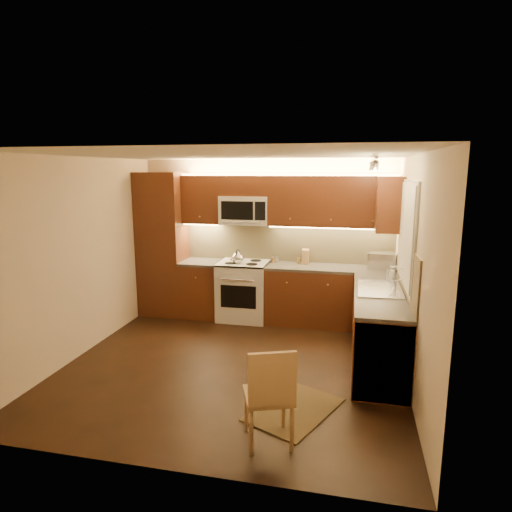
% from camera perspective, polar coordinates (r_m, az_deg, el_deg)
% --- Properties ---
extents(floor, '(4.00, 4.00, 0.01)m').
position_cam_1_polar(floor, '(5.58, -2.80, -13.72)').
color(floor, black).
rests_on(floor, ground).
extents(ceiling, '(4.00, 4.00, 0.01)m').
position_cam_1_polar(ceiling, '(5.07, -3.07, 12.88)').
color(ceiling, beige).
rests_on(ceiling, ground).
extents(wall_back, '(4.00, 0.01, 2.50)m').
position_cam_1_polar(wall_back, '(7.10, 1.32, 2.23)').
color(wall_back, beige).
rests_on(wall_back, ground).
extents(wall_front, '(4.00, 0.01, 2.50)m').
position_cam_1_polar(wall_front, '(3.36, -12.01, -8.03)').
color(wall_front, beige).
rests_on(wall_front, ground).
extents(wall_left, '(0.01, 4.00, 2.50)m').
position_cam_1_polar(wall_left, '(6.02, -21.62, -0.14)').
color(wall_left, beige).
rests_on(wall_left, ground).
extents(wall_right, '(0.01, 4.00, 2.50)m').
position_cam_1_polar(wall_right, '(5.05, 19.56, -2.02)').
color(wall_right, beige).
rests_on(wall_right, ground).
extents(pantry, '(0.70, 0.60, 2.30)m').
position_cam_1_polar(pantry, '(7.33, -11.91, 1.49)').
color(pantry, '#45210E').
rests_on(pantry, floor).
extents(base_cab_back_left, '(0.62, 0.60, 0.86)m').
position_cam_1_polar(base_cab_back_left, '(7.24, -6.90, -4.31)').
color(base_cab_back_left, '#45210E').
rests_on(base_cab_back_left, floor).
extents(counter_back_left, '(0.62, 0.60, 0.04)m').
position_cam_1_polar(counter_back_left, '(7.14, -6.98, -0.82)').
color(counter_back_left, '#33302E').
rests_on(counter_back_left, base_cab_back_left).
extents(base_cab_back_right, '(1.92, 0.60, 0.86)m').
position_cam_1_polar(base_cab_back_right, '(6.86, 9.40, -5.24)').
color(base_cab_back_right, '#45210E').
rests_on(base_cab_back_right, floor).
extents(counter_back_right, '(1.92, 0.60, 0.04)m').
position_cam_1_polar(counter_back_right, '(6.75, 9.51, -1.57)').
color(counter_back_right, '#33302E').
rests_on(counter_back_right, base_cab_back_right).
extents(base_cab_right, '(0.60, 2.00, 0.86)m').
position_cam_1_polar(base_cab_right, '(5.63, 15.46, -9.16)').
color(base_cab_right, '#45210E').
rests_on(base_cab_right, floor).
extents(counter_right, '(0.60, 2.00, 0.04)m').
position_cam_1_polar(counter_right, '(5.49, 15.70, -4.75)').
color(counter_right, '#33302E').
rests_on(counter_right, base_cab_right).
extents(dishwasher, '(0.58, 0.60, 0.84)m').
position_cam_1_polar(dishwasher, '(4.98, 15.87, -11.90)').
color(dishwasher, silver).
rests_on(dishwasher, floor).
extents(backsplash_back, '(3.30, 0.02, 0.60)m').
position_cam_1_polar(backsplash_back, '(7.04, 4.11, 1.72)').
color(backsplash_back, tan).
rests_on(backsplash_back, wall_back).
extents(backsplash_right, '(0.02, 2.00, 0.60)m').
position_cam_1_polar(backsplash_right, '(5.45, 18.92, -1.60)').
color(backsplash_right, tan).
rests_on(backsplash_right, wall_right).
extents(upper_cab_back_left, '(0.62, 0.35, 0.75)m').
position_cam_1_polar(upper_cab_back_left, '(7.12, -6.83, 7.25)').
color(upper_cab_back_left, '#45210E').
rests_on(upper_cab_back_left, wall_back).
extents(upper_cab_back_right, '(1.92, 0.35, 0.75)m').
position_cam_1_polar(upper_cab_back_right, '(6.73, 9.84, 6.95)').
color(upper_cab_back_right, '#45210E').
rests_on(upper_cab_back_right, wall_back).
extents(upper_cab_bridge, '(0.76, 0.35, 0.31)m').
position_cam_1_polar(upper_cab_bridge, '(6.91, -1.40, 9.04)').
color(upper_cab_bridge, '#45210E').
rests_on(upper_cab_bridge, wall_back).
extents(upper_cab_right_corner, '(0.35, 0.50, 0.75)m').
position_cam_1_polar(upper_cab_right_corner, '(6.32, 16.82, 6.39)').
color(upper_cab_right_corner, '#45210E').
rests_on(upper_cab_right_corner, wall_right).
extents(stove, '(0.76, 0.65, 0.92)m').
position_cam_1_polar(stove, '(7.02, -1.63, -4.47)').
color(stove, silver).
rests_on(stove, floor).
extents(microwave, '(0.76, 0.38, 0.44)m').
position_cam_1_polar(microwave, '(6.92, -1.41, 5.93)').
color(microwave, silver).
rests_on(microwave, wall_back).
extents(window_frame, '(0.03, 1.44, 1.24)m').
position_cam_1_polar(window_frame, '(5.52, 18.96, 2.79)').
color(window_frame, silver).
rests_on(window_frame, wall_right).
extents(window_blinds, '(0.02, 1.36, 1.16)m').
position_cam_1_polar(window_blinds, '(5.52, 18.75, 2.80)').
color(window_blinds, silver).
rests_on(window_blinds, wall_right).
extents(sink, '(0.52, 0.86, 0.15)m').
position_cam_1_polar(sink, '(5.62, 15.67, -3.40)').
color(sink, silver).
rests_on(sink, counter_right).
extents(faucet, '(0.20, 0.04, 0.30)m').
position_cam_1_polar(faucet, '(5.61, 17.55, -2.73)').
color(faucet, silver).
rests_on(faucet, counter_right).
extents(track_light_bar, '(0.04, 1.20, 0.03)m').
position_cam_1_polar(track_light_bar, '(5.29, 14.95, 12.02)').
color(track_light_bar, silver).
rests_on(track_light_bar, ceiling).
extents(kettle, '(0.22, 0.22, 0.22)m').
position_cam_1_polar(kettle, '(6.80, -2.39, -0.04)').
color(kettle, silver).
rests_on(kettle, stove).
extents(toaster_oven, '(0.45, 0.37, 0.24)m').
position_cam_1_polar(toaster_oven, '(6.79, 16.01, -0.58)').
color(toaster_oven, silver).
rests_on(toaster_oven, counter_back_right).
extents(knife_block, '(0.11, 0.17, 0.23)m').
position_cam_1_polar(knife_block, '(6.90, 6.38, -0.08)').
color(knife_block, '#9D6B47').
rests_on(knife_block, counter_back_right).
extents(spice_jar_a, '(0.05, 0.05, 0.10)m').
position_cam_1_polar(spice_jar_a, '(6.99, 2.22, -0.42)').
color(spice_jar_a, silver).
rests_on(spice_jar_a, counter_back_right).
extents(spice_jar_b, '(0.06, 0.06, 0.09)m').
position_cam_1_polar(spice_jar_b, '(6.95, 2.16, -0.52)').
color(spice_jar_b, brown).
rests_on(spice_jar_b, counter_back_right).
extents(spice_jar_c, '(0.05, 0.05, 0.11)m').
position_cam_1_polar(spice_jar_c, '(6.95, 2.77, -0.44)').
color(spice_jar_c, silver).
rests_on(spice_jar_c, counter_back_right).
extents(spice_jar_d, '(0.04, 0.04, 0.10)m').
position_cam_1_polar(spice_jar_d, '(6.89, 5.50, -0.62)').
color(spice_jar_d, '#AF8234').
rests_on(spice_jar_d, counter_back_right).
extents(soap_bottle, '(0.11, 0.11, 0.18)m').
position_cam_1_polar(soap_bottle, '(6.16, 16.97, -2.05)').
color(soap_bottle, silver).
rests_on(soap_bottle, counter_right).
extents(rug, '(0.98, 1.14, 0.01)m').
position_cam_1_polar(rug, '(4.64, 4.98, -19.11)').
color(rug, black).
rests_on(rug, floor).
extents(dining_chair, '(0.51, 0.51, 0.90)m').
position_cam_1_polar(dining_chair, '(3.97, 1.59, -17.27)').
color(dining_chair, '#9D6B47').
rests_on(dining_chair, floor).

